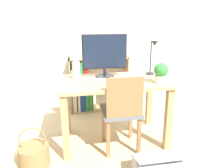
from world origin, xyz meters
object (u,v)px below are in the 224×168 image
desk_lamp (153,54)px  bookshelf (89,88)px  keyboard (104,80)px  basket (34,155)px  potted_plant (161,73)px  chair (122,110)px  vase (76,70)px  monitor (105,54)px

desk_lamp → bookshelf: desk_lamp is taller
keyboard → basket: size_ratio=0.80×
potted_plant → keyboard: bearing=160.0°
bookshelf → chair: bearing=-77.7°
vase → desk_lamp: 0.90m
potted_plant → monitor: bearing=145.5°
desk_lamp → potted_plant: size_ratio=1.88×
potted_plant → basket: size_ratio=0.53×
potted_plant → chair: potted_plant is taller
monitor → keyboard: 0.31m
potted_plant → bookshelf: (-0.67, 1.12, -0.48)m
potted_plant → bookshelf: 1.39m
bookshelf → basket: (-0.64, -1.26, -0.25)m
bookshelf → basket: bearing=-116.7°
desk_lamp → chair: size_ratio=0.48×
vase → potted_plant: bearing=-20.8°
monitor → desk_lamp: size_ratio=1.24×
chair → basket: chair is taller
vase → chair: size_ratio=0.27×
basket → potted_plant: bearing=6.2°
desk_lamp → chair: desk_lamp is taller
potted_plant → basket: 1.50m
potted_plant → bookshelf: potted_plant is taller
keyboard → potted_plant: 0.61m
desk_lamp → basket: desk_lamp is taller
desk_lamp → bookshelf: 1.22m
keyboard → potted_plant: potted_plant is taller
monitor → keyboard: monitor is taller
chair → bookshelf: bearing=105.2°
monitor → bookshelf: size_ratio=0.58×
potted_plant → chair: size_ratio=0.26×
chair → bookshelf: (-0.25, 1.16, -0.11)m
monitor → potted_plant: size_ratio=2.33×
keyboard → bookshelf: 0.99m
vase → potted_plant: vase is taller
vase → desk_lamp: bearing=0.2°
monitor → basket: monitor is taller
vase → basket: bearing=-133.7°
monitor → potted_plant: monitor is taller
bookshelf → basket: 1.44m
chair → basket: (-0.89, -0.10, -0.35)m
potted_plant → desk_lamp: bearing=85.7°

